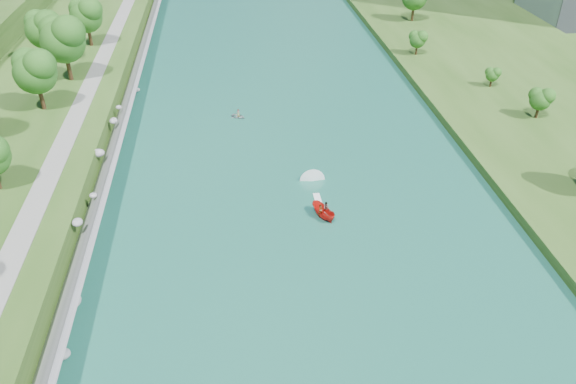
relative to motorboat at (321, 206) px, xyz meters
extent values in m
plane|color=#2D5119|center=(-3.00, -16.84, -0.81)|extent=(260.00, 260.00, 0.00)
cube|color=#175949|center=(-3.00, 3.16, -0.76)|extent=(55.00, 240.00, 0.10)
cube|color=slate|center=(-28.85, 3.16, 0.99)|extent=(3.54, 236.00, 4.05)
ellipsoid|color=gray|center=(-28.27, -21.29, -0.09)|extent=(1.42, 1.36, 0.79)
ellipsoid|color=gray|center=(-28.68, -14.61, 0.39)|extent=(1.90, 1.99, 1.34)
ellipsoid|color=gray|center=(-29.78, -3.64, 2.57)|extent=(1.24, 1.39, 0.88)
ellipsoid|color=gray|center=(-29.21, 3.08, 1.89)|extent=(1.02, 0.90, 0.69)
ellipsoid|color=gray|center=(-30.29, 13.86, 2.18)|extent=(1.87, 1.55, 1.14)
ellipsoid|color=gray|center=(-29.51, 24.03, 2.33)|extent=(1.24, 1.61, 0.84)
ellipsoid|color=gray|center=(-29.46, 29.55, 2.12)|extent=(1.00, 0.82, 0.74)
ellipsoid|color=gray|center=(-27.97, 41.72, 0.08)|extent=(1.00, 0.83, 0.70)
cube|color=gray|center=(-35.50, 3.16, 2.74)|extent=(3.00, 200.00, 0.10)
ellipsoid|color=#1E4F15|center=(-41.23, 29.08, 8.68)|extent=(7.19, 7.19, 11.98)
ellipsoid|color=#1E4F15|center=(-39.38, 41.53, 9.60)|extent=(8.29, 8.29, 13.82)
ellipsoid|color=#1E4F15|center=(-45.15, 51.16, 8.71)|extent=(7.22, 7.22, 12.04)
ellipsoid|color=#1E4F15|center=(-39.04, 60.58, 8.53)|extent=(7.01, 7.01, 11.68)
ellipsoid|color=#1E4F15|center=(39.76, 20.44, 3.81)|extent=(3.75, 3.75, 6.25)
ellipsoid|color=#1E4F15|center=(37.71, 34.09, 2.89)|extent=(2.64, 2.64, 4.40)
ellipsoid|color=#1E4F15|center=(29.22, 52.67, 3.73)|extent=(3.65, 3.65, 6.08)
imported|color=red|center=(-0.01, -1.42, 0.11)|extent=(3.32, 4.52, 1.64)
imported|color=#66605B|center=(-0.41, -1.82, 0.53)|extent=(0.77, 0.67, 1.78)
imported|color=#66605B|center=(0.49, -0.92, 0.40)|extent=(0.94, 0.89, 1.52)
cube|color=white|center=(-0.01, 1.58, -0.68)|extent=(0.90, 5.00, 0.06)
imported|color=#96989E|center=(-9.59, 29.25, -0.44)|extent=(3.19, 3.05, 0.54)
imported|color=#66605B|center=(-9.59, 29.25, 0.17)|extent=(0.64, 0.45, 1.26)
camera|label=1|loc=(-11.31, -59.33, 41.78)|focal=35.00mm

